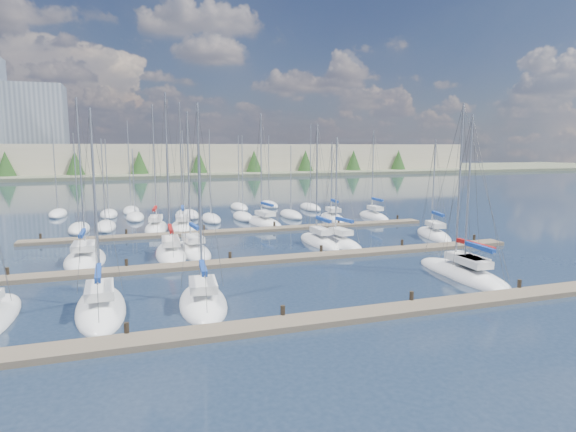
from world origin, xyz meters
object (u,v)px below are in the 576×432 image
object	(u,v)px
sailboat_k	(319,242)
sailboat_r	(374,216)
sailboat_f	(462,273)
sailboat_e	(469,277)
sailboat_l	(339,243)
sailboat_p	(264,222)
sailboat_h	(85,259)
sailboat_j	(193,251)
sailboat_q	(332,218)
sailboat_b	(101,308)
sailboat_c	(203,302)
sailboat_n	(156,228)
sailboat_o	(183,227)
sailboat_i	(171,253)
sailboat_m	(434,235)

from	to	relation	value
sailboat_k	sailboat_r	distance (m)	18.88
sailboat_f	sailboat_r	distance (m)	28.50
sailboat_r	sailboat_e	bearing A→B (deg)	-104.23
sailboat_l	sailboat_p	bearing A→B (deg)	94.73
sailboat_h	sailboat_j	world-z (taller)	sailboat_h
sailboat_q	sailboat_b	size ratio (longest dim) A/B	0.87
sailboat_p	sailboat_k	bearing A→B (deg)	-90.57
sailboat_c	sailboat_n	bearing A→B (deg)	97.13
sailboat_o	sailboat_q	world-z (taller)	sailboat_o
sailboat_b	sailboat_p	bearing A→B (deg)	55.52
sailboat_j	sailboat_r	distance (m)	28.74
sailboat_k	sailboat_i	size ratio (longest dim) A/B	0.84
sailboat_i	sailboat_l	world-z (taller)	sailboat_i
sailboat_m	sailboat_n	bearing A→B (deg)	168.02
sailboat_b	sailboat_j	distance (m)	15.31
sailboat_e	sailboat_m	world-z (taller)	sailboat_e
sailboat_e	sailboat_m	xyz separation A→B (m)	(7.40, 14.71, -0.01)
sailboat_p	sailboat_l	size ratio (longest dim) A/B	1.28
sailboat_n	sailboat_e	distance (m)	34.52
sailboat_j	sailboat_o	bearing A→B (deg)	81.26
sailboat_c	sailboat_p	distance (m)	30.19
sailboat_n	sailboat_p	bearing A→B (deg)	7.51
sailboat_f	sailboat_o	bearing A→B (deg)	120.42
sailboat_h	sailboat_i	xyz separation A→B (m)	(6.85, -0.01, 0.02)
sailboat_c	sailboat_m	size ratio (longest dim) A/B	1.17
sailboat_f	sailboat_j	bearing A→B (deg)	139.74
sailboat_n	sailboat_e	world-z (taller)	sailboat_n
sailboat_b	sailboat_p	distance (m)	32.02
sailboat_h	sailboat_k	distance (m)	20.87
sailboat_o	sailboat_j	size ratio (longest dim) A/B	1.15
sailboat_n	sailboat_b	world-z (taller)	sailboat_n
sailboat_o	sailboat_b	world-z (taller)	sailboat_o
sailboat_m	sailboat_r	xyz separation A→B (m)	(0.45, 13.75, 0.01)
sailboat_i	sailboat_l	size ratio (longest dim) A/B	1.33
sailboat_p	sailboat_n	bearing A→B (deg)	171.37
sailboat_o	sailboat_r	world-z (taller)	sailboat_o
sailboat_k	sailboat_m	bearing A→B (deg)	-2.71
sailboat_n	sailboat_j	xyz separation A→B (m)	(2.32, -13.39, -0.01)
sailboat_e	sailboat_c	bearing A→B (deg)	-177.19
sailboat_k	sailboat_p	bearing A→B (deg)	96.41
sailboat_o	sailboat_m	xyz separation A→B (m)	(24.29, -13.05, -0.01)
sailboat_q	sailboat_c	bearing A→B (deg)	-119.05
sailboat_h	sailboat_q	bearing A→B (deg)	27.18
sailboat_f	sailboat_i	bearing A→B (deg)	143.46
sailboat_h	sailboat_f	bearing A→B (deg)	-26.57
sailboat_q	sailboat_l	bearing A→B (deg)	-104.36
sailboat_e	sailboat_b	xyz separation A→B (m)	(-24.44, 1.25, -0.01)
sailboat_q	sailboat_k	distance (m)	15.64
sailboat_n	sailboat_r	size ratio (longest dim) A/B	1.21
sailboat_r	sailboat_i	distance (m)	30.64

